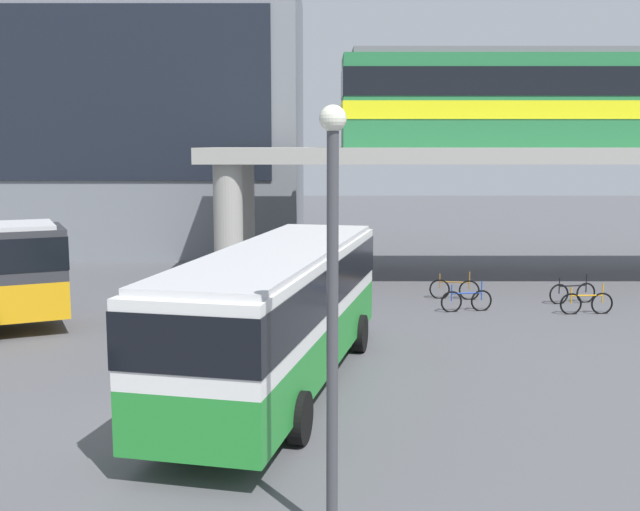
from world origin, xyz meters
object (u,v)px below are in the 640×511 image
object	(u,v)px
bicycle_black	(569,293)
bicycle_brown	(451,289)
station_building	(95,115)
bus_main	(276,303)
bicycle_red	(342,295)
train	(576,98)
bicycle_orange	(583,303)
bicycle_blue	(463,301)

from	to	relation	value
bicycle_black	bicycle_brown	world-z (taller)	same
station_building	bus_main	world-z (taller)	station_building
station_building	bicycle_red	size ratio (longest dim) A/B	12.76
train	bicycle_brown	xyz separation A→B (m)	(-5.59, -4.23, -7.01)
station_building	bus_main	xyz separation A→B (m)	(11.56, -27.20, -5.16)
train	bus_main	world-z (taller)	train
train	bicycle_red	bearing A→B (deg)	-150.67
train	bicycle_red	world-z (taller)	train
bicycle_black	bicycle_red	size ratio (longest dim) A/B	0.99
train	bus_main	bearing A→B (deg)	-128.00
bus_main	bicycle_orange	xyz separation A→B (m)	(9.65, 7.79, -1.63)
station_building	train	bearing A→B (deg)	-29.01
station_building	bicycle_blue	world-z (taller)	station_building
station_building	bicycle_brown	world-z (taller)	station_building
station_building	bicycle_blue	bearing A→B (deg)	-47.59
bicycle_orange	bicycle_red	xyz separation A→B (m)	(-7.84, 1.36, 0.00)
bicycle_blue	bicycle_brown	xyz separation A→B (m)	(-0.04, 2.07, 0.00)
bus_main	bicycle_brown	world-z (taller)	bus_main
station_building	train	distance (m)	26.18
train	bus_main	distance (m)	19.18
bicycle_orange	bicycle_red	size ratio (longest dim) A/B	1.01
station_building	bicycle_orange	bearing A→B (deg)	-42.46
bicycle_blue	bicycle_red	xyz separation A→B (m)	(-3.98, 0.95, 0.00)
bicycle_red	station_building	bearing A→B (deg)	126.54
bus_main	bicycle_orange	bearing A→B (deg)	38.93
bicycle_brown	bicycle_red	xyz separation A→B (m)	(-3.94, -1.12, 0.00)
bicycle_black	bicycle_orange	bearing A→B (deg)	-93.69
bicycle_red	bicycle_blue	bearing A→B (deg)	-13.41
train	bicycle_orange	xyz separation A→B (m)	(-1.69, -6.71, -7.01)
train	bus_main	size ratio (longest dim) A/B	1.69
bus_main	bicycle_black	size ratio (longest dim) A/B	6.46
bicycle_blue	bicycle_brown	bearing A→B (deg)	91.23
station_building	bicycle_brown	bearing A→B (deg)	-44.36
bicycle_brown	bicycle_black	bearing A→B (deg)	-10.16
station_building	bicycle_brown	size ratio (longest dim) A/B	12.85
train	bicycle_orange	world-z (taller)	train
bicycle_black	bicycle_red	bearing A→B (deg)	-177.10
train	station_building	bearing A→B (deg)	150.99
bus_main	bicycle_orange	world-z (taller)	bus_main
train	bicycle_blue	size ratio (longest dim) A/B	10.78
bicycle_brown	bicycle_red	size ratio (longest dim) A/B	0.99
bus_main	bicycle_blue	xyz separation A→B (m)	(5.79, 8.20, -1.63)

